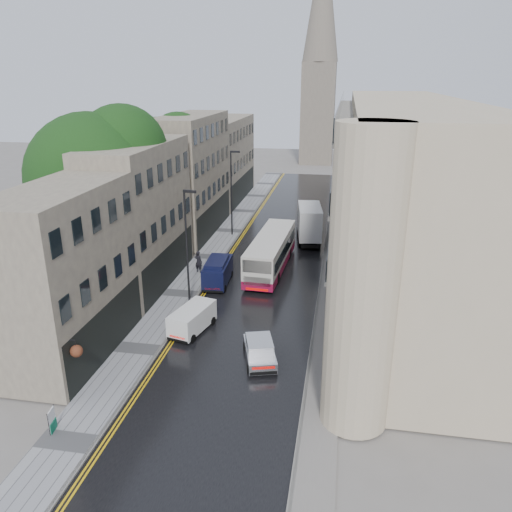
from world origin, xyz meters
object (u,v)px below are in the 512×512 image
(navy_van, at_px, (204,277))
(silver_hatchback, at_px, (249,363))
(cream_bus, at_px, (250,264))
(lamp_post_near, at_px, (187,248))
(pedestrian, at_px, (198,262))
(white_van, at_px, (172,326))
(tree_near, at_px, (95,200))
(estate_sign, at_px, (52,420))
(tree_far, at_px, (160,177))
(white_lorry, at_px, (300,228))
(lamp_post_far, at_px, (231,194))

(navy_van, bearing_deg, silver_hatchback, -65.00)
(cream_bus, bearing_deg, lamp_post_near, -123.94)
(pedestrian, bearing_deg, white_van, 117.79)
(tree_near, relative_size, cream_bus, 1.27)
(white_van, bearing_deg, silver_hatchback, -15.08)
(pedestrian, relative_size, estate_sign, 1.64)
(navy_van, bearing_deg, cream_bus, 34.61)
(tree_near, relative_size, tree_far, 1.11)
(white_lorry, bearing_deg, lamp_post_near, -122.39)
(lamp_post_near, xyz_separation_m, lamp_post_far, (-0.51, 16.63, 0.14))
(lamp_post_near, bearing_deg, white_lorry, 73.14)
(tree_far, xyz_separation_m, estate_sign, (5.37, -29.86, -5.54))
(tree_far, height_order, white_van, tree_far)
(tree_far, relative_size, navy_van, 2.86)
(estate_sign, bearing_deg, navy_van, 74.12)
(white_van, xyz_separation_m, estate_sign, (-2.53, -9.56, -0.17))
(silver_hatchback, height_order, estate_sign, silver_hatchback)
(pedestrian, bearing_deg, tree_near, 48.59)
(cream_bus, height_order, estate_sign, cream_bus)
(cream_bus, distance_m, white_van, 10.43)
(tree_near, bearing_deg, lamp_post_near, -15.78)
(tree_near, distance_m, lamp_post_near, 8.49)
(navy_van, bearing_deg, tree_near, 178.68)
(silver_hatchback, xyz_separation_m, lamp_post_far, (-6.55, 24.86, 3.72))
(navy_van, height_order, lamp_post_far, lamp_post_far)
(tree_far, xyz_separation_m, navy_van, (7.90, -12.79, -5.10))
(tree_near, bearing_deg, navy_van, 1.45)
(silver_hatchback, bearing_deg, cream_bus, 84.32)
(tree_near, bearing_deg, estate_sign, -71.42)
(tree_near, distance_m, silver_hatchback, 18.38)
(silver_hatchback, height_order, lamp_post_far, lamp_post_far)
(navy_van, distance_m, lamp_post_far, 14.64)
(estate_sign, bearing_deg, tree_far, 92.75)
(white_van, xyz_separation_m, lamp_post_far, (-0.95, 21.74, 3.56))
(tree_near, relative_size, silver_hatchback, 3.81)
(tree_far, relative_size, lamp_post_far, 1.45)
(white_van, bearing_deg, pedestrian, 111.39)
(white_lorry, height_order, lamp_post_near, lamp_post_near)
(cream_bus, bearing_deg, silver_hatchback, -76.61)
(navy_van, relative_size, estate_sign, 3.78)
(tree_far, relative_size, white_lorry, 1.74)
(white_lorry, bearing_deg, pedestrian, -139.20)
(white_van, bearing_deg, lamp_post_far, 106.54)
(estate_sign, bearing_deg, white_van, 67.72)
(tree_far, distance_m, white_van, 22.43)
(pedestrian, height_order, lamp_post_far, lamp_post_far)
(lamp_post_near, relative_size, lamp_post_far, 0.97)
(white_van, bearing_deg, estate_sign, -90.80)
(pedestrian, bearing_deg, lamp_post_far, -72.01)
(tree_far, height_order, pedestrian, tree_far)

